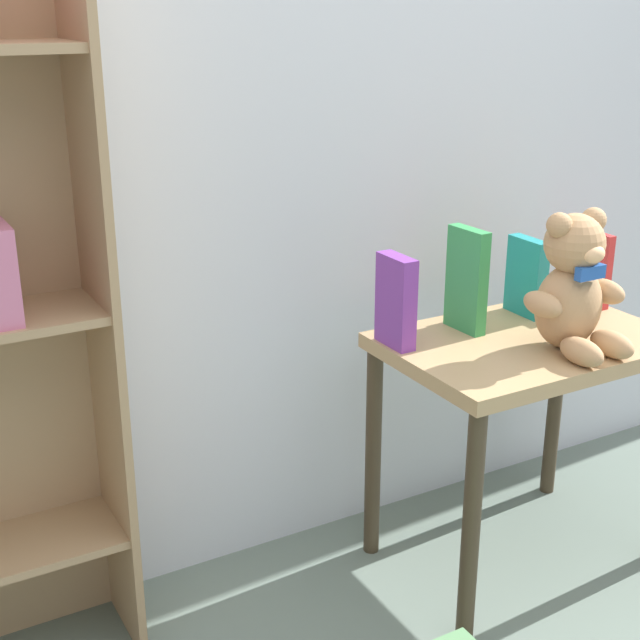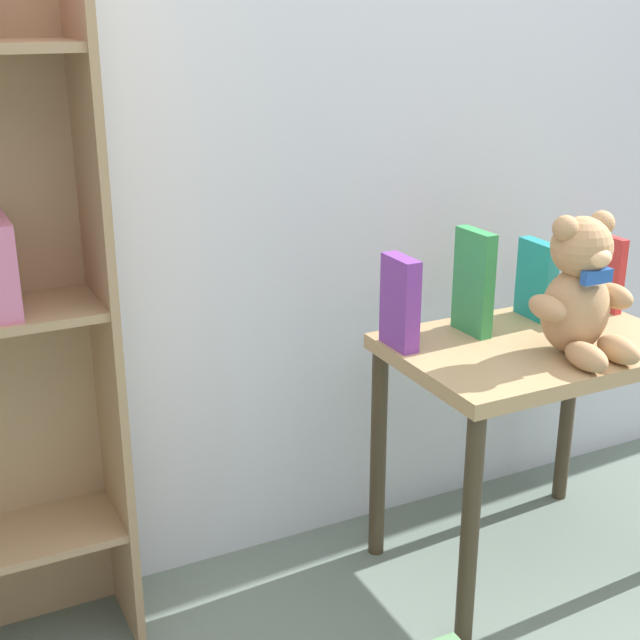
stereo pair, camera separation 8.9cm
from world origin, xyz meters
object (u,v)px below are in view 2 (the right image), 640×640
Objects in this scene: book_standing_purple at (400,303)px; book_standing_teal at (537,280)px; teddy_bear at (581,292)px; book_standing_green at (474,282)px; book_standing_red at (603,271)px; display_table at (533,378)px.

book_standing_purple is 0.41m from book_standing_teal.
teddy_bear is 0.40m from book_standing_purple.
book_standing_purple is 0.20m from book_standing_green.
book_standing_red is at bearing -2.04° from book_standing_green.
teddy_bear is 1.63× the size of book_standing_teal.
book_standing_teal is (0.20, 0.02, -0.03)m from book_standing_green.
book_standing_green is at bearing 130.82° from display_table.
book_standing_green reaches higher than display_table.
display_table is 0.26m from teddy_bear.
book_standing_red is at bearing 21.68° from display_table.
book_standing_green is at bearing -179.08° from book_standing_red.
book_standing_green is (-0.10, 0.12, 0.22)m from display_table.
teddy_bear is 0.25m from book_standing_teal.
book_standing_teal is at bearing 72.77° from teddy_bear.
display_table is at bearing -21.23° from book_standing_purple.
book_standing_teal is (0.41, 0.02, -0.01)m from book_standing_purple.
book_standing_purple is 0.61m from book_standing_red.
book_standing_teal reaches higher than book_standing_red.
book_standing_red is (0.61, 0.01, -0.01)m from book_standing_purple.
book_standing_purple is (-0.30, 0.11, 0.20)m from display_table.
book_standing_purple reaches higher than book_standing_teal.
book_standing_teal is (0.10, 0.13, 0.19)m from display_table.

